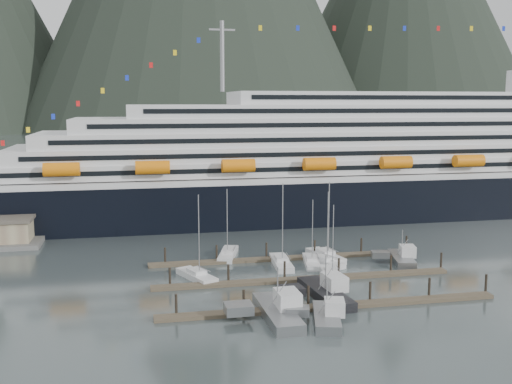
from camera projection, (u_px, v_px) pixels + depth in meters
ground at (341, 284)px, 92.33m from camera, size 1600.00×1600.00×0.00m
cruise_ship at (381, 166)px, 149.79m from camera, size 210.00×30.40×50.30m
dock_near at (332, 306)px, 81.66m from camera, size 48.18×2.28×3.20m
dock_mid at (305, 279)px, 94.25m from camera, size 48.18×2.28×3.20m
dock_far at (285, 258)px, 106.83m from camera, size 48.18×2.28×3.20m
sailboat_a at (197, 276)px, 95.02m from camera, size 6.06×9.57×14.15m
sailboat_b at (281, 263)px, 102.86m from camera, size 3.53×10.63×14.91m
sailboat_c at (324, 262)px, 103.69m from camera, size 5.63×9.00×13.26m
sailboat_d at (331, 276)px, 95.37m from camera, size 4.05×10.49×12.46m
sailboat_e at (228, 255)px, 108.71m from camera, size 5.41×10.51×13.07m
sailboat_f at (325, 256)px, 107.27m from camera, size 4.79×10.33×14.54m
sailboat_g at (311, 262)px, 103.63m from camera, size 4.15×9.76×11.89m
trawler_a at (276, 311)px, 77.71m from camera, size 9.79×13.61×7.47m
trawler_b at (326, 316)px, 76.20m from camera, size 8.14×10.28×6.32m
trawler_c at (324, 292)px, 85.65m from camera, size 9.88×13.95×6.99m
trawler_e at (401, 258)px, 104.81m from camera, size 8.09×10.32×6.35m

